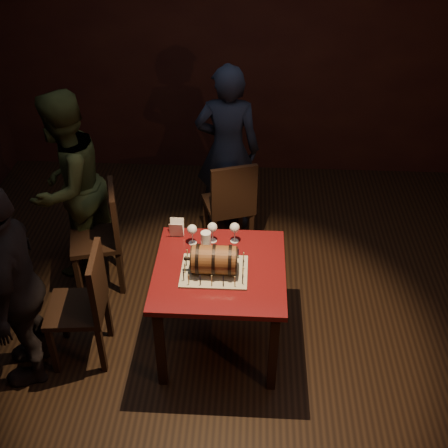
# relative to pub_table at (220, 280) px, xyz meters

# --- Properties ---
(room_shell) EXTENTS (5.04, 5.04, 2.80)m
(room_shell) POSITION_rel_pub_table_xyz_m (-0.04, 0.19, 0.76)
(room_shell) COLOR black
(room_shell) RESTS_ON ground
(pub_table) EXTENTS (0.90, 0.90, 0.75)m
(pub_table) POSITION_rel_pub_table_xyz_m (0.00, 0.00, 0.00)
(pub_table) COLOR #430B0E
(pub_table) RESTS_ON ground
(cake_board) EXTENTS (0.45, 0.35, 0.01)m
(cake_board) POSITION_rel_pub_table_xyz_m (-0.03, -0.04, 0.12)
(cake_board) COLOR #A29B83
(cake_board) RESTS_ON pub_table
(barrel_cake) EXTENTS (0.36, 0.21, 0.21)m
(barrel_cake) POSITION_rel_pub_table_xyz_m (-0.03, -0.04, 0.22)
(barrel_cake) COLOR brown
(barrel_cake) RESTS_ON cake_board
(birthday_candles) EXTENTS (0.40, 0.30, 0.09)m
(birthday_candles) POSITION_rel_pub_table_xyz_m (-0.03, -0.04, 0.16)
(birthday_candles) COLOR #D6C880
(birthday_candles) RESTS_ON cake_board
(wine_glass_left) EXTENTS (0.07, 0.07, 0.16)m
(wine_glass_left) POSITION_rel_pub_table_xyz_m (-0.21, 0.27, 0.23)
(wine_glass_left) COLOR silver
(wine_glass_left) RESTS_ON pub_table
(wine_glass_mid) EXTENTS (0.07, 0.07, 0.16)m
(wine_glass_mid) POSITION_rel_pub_table_xyz_m (-0.07, 0.30, 0.23)
(wine_glass_mid) COLOR silver
(wine_glass_mid) RESTS_ON pub_table
(wine_glass_right) EXTENTS (0.07, 0.07, 0.16)m
(wine_glass_right) POSITION_rel_pub_table_xyz_m (0.09, 0.31, 0.23)
(wine_glass_right) COLOR silver
(wine_glass_right) RESTS_ON pub_table
(pint_of_ale) EXTENTS (0.07, 0.07, 0.15)m
(pint_of_ale) POSITION_rel_pub_table_xyz_m (-0.11, 0.20, 0.18)
(pint_of_ale) COLOR silver
(pint_of_ale) RESTS_ON pub_table
(menu_card) EXTENTS (0.10, 0.05, 0.13)m
(menu_card) POSITION_rel_pub_table_xyz_m (-0.34, 0.35, 0.17)
(menu_card) COLOR white
(menu_card) RESTS_ON pub_table
(chair_back) EXTENTS (0.51, 0.51, 0.93)m
(chair_back) POSITION_rel_pub_table_xyz_m (0.03, 1.16, -0.12)
(chair_back) COLOR black
(chair_back) RESTS_ON ground
(chair_left_rear) EXTENTS (0.49, 0.49, 0.93)m
(chair_left_rear) POSITION_rel_pub_table_xyz_m (-0.98, 0.67, -0.12)
(chair_left_rear) COLOR black
(chair_left_rear) RESTS_ON ground
(chair_left_front) EXTENTS (0.43, 0.43, 0.93)m
(chair_left_front) POSITION_rel_pub_table_xyz_m (-0.92, -0.14, -0.12)
(chair_left_front) COLOR black
(chair_left_front) RESTS_ON ground
(person_back) EXTENTS (0.60, 0.40, 1.61)m
(person_back) POSITION_rel_pub_table_xyz_m (-0.02, 1.58, 0.17)
(person_back) COLOR #181E31
(person_back) RESTS_ON ground
(person_left_rear) EXTENTS (0.85, 0.95, 1.62)m
(person_left_rear) POSITION_rel_pub_table_xyz_m (-1.30, 0.90, 0.17)
(person_left_rear) COLOR #394422
(person_left_rear) RESTS_ON ground
(person_left_front) EXTENTS (0.55, 0.97, 1.56)m
(person_left_front) POSITION_rel_pub_table_xyz_m (-1.32, -0.29, 0.14)
(person_left_front) COLOR black
(person_left_front) RESTS_ON ground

